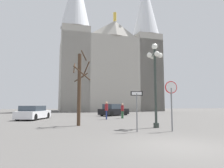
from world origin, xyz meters
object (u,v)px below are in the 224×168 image
parked_car_far_black (114,110)px  stop_sign (171,96)px  parked_car_near_white (33,113)px  cathedral (109,65)px  street_lamp (155,71)px  bare_tree (79,87)px  one_way_arrow_sign (137,106)px  pedestrian_standing (106,109)px  pedestrian_walking (122,109)px

parked_car_far_black → stop_sign: bearing=-88.3°
parked_car_near_white → parked_car_far_black: bearing=29.9°
cathedral → street_lamp: bearing=-93.5°
cathedral → parked_car_far_black: cathedral is taller
street_lamp → bare_tree: bearing=157.9°
cathedral → bare_tree: 32.47m
parked_car_near_white → parked_car_far_black: 10.51m
cathedral → parked_car_far_black: 21.37m
street_lamp → parked_car_far_black: size_ratio=1.22×
one_way_arrow_sign → street_lamp: street_lamp is taller
street_lamp → stop_sign: bearing=-83.9°
street_lamp → parked_car_far_black: bearing=91.1°
parked_car_near_white → parked_car_far_black: size_ratio=1.03×
cathedral → pedestrian_standing: (-4.21, -25.35, -9.54)m
stop_sign → bare_tree: bearing=143.3°
parked_car_near_white → pedestrian_standing: bearing=-10.4°
pedestrian_walking → street_lamp: bearing=-87.9°
parked_car_near_white → stop_sign: bearing=-47.7°
one_way_arrow_sign → street_lamp: 3.41m
stop_sign → bare_tree: 6.47m
bare_tree → pedestrian_walking: bearing=54.7°
stop_sign → pedestrian_standing: (-2.40, 9.21, -0.88)m
bare_tree → pedestrian_walking: size_ratio=3.36×
one_way_arrow_sign → bare_tree: size_ratio=0.42×
parked_car_far_black → street_lamp: bearing=-88.9°
cathedral → parked_car_near_white: cathedral is taller
parked_car_near_white → parked_car_far_black: (9.12, 5.23, 0.07)m
street_lamp → one_way_arrow_sign: bearing=-136.1°
pedestrian_walking → pedestrian_standing: (-1.90, -1.18, 0.12)m
bare_tree → parked_car_near_white: 8.31m
parked_car_near_white → parked_car_far_black: parked_car_far_black is taller
stop_sign → pedestrian_walking: 10.45m
stop_sign → parked_car_near_white: stop_sign is taller
parked_car_far_black → pedestrian_standing: pedestrian_standing is taller
stop_sign → pedestrian_standing: size_ratio=1.60×
cathedral → pedestrian_standing: cathedral is taller
one_way_arrow_sign → pedestrian_walking: 10.44m
bare_tree → pedestrian_standing: bare_tree is taller
pedestrian_walking → pedestrian_standing: bearing=-148.2°
pedestrian_walking → parked_car_far_black: bearing=89.5°
pedestrian_walking → pedestrian_standing: 2.23m
bare_tree → pedestrian_standing: bearing=63.0°
parked_car_near_white → street_lamp: bearing=-42.8°
bare_tree → street_lamp: bearing=-22.1°
cathedral → stop_sign: bearing=-93.0°
bare_tree → one_way_arrow_sign: bearing=-50.3°
bare_tree → parked_car_far_black: bearing=68.6°
stop_sign → street_lamp: size_ratio=0.51×
bare_tree → stop_sign: bearing=-36.7°
bare_tree → parked_car_far_black: bare_tree is taller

